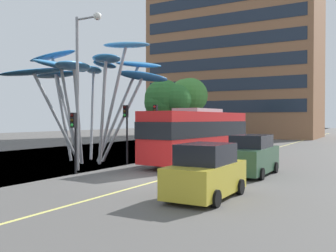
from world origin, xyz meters
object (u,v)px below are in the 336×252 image
red_bus (198,133)px  traffic_light_kerb_far (126,122)px  car_parked_mid (252,156)px  car_parked_near (206,173)px  leaf_sculpture (90,72)px  traffic_light_island_mid (156,120)px  traffic_light_kerb_near (74,130)px  no_entry_sign (151,139)px  street_lamp (82,73)px

red_bus → traffic_light_kerb_far: (-3.88, -2.79, 0.80)m
car_parked_mid → car_parked_near: bearing=-88.0°
leaf_sculpture → traffic_light_island_mid: bearing=41.5°
red_bus → traffic_light_island_mid: 3.58m
traffic_light_kerb_near → no_entry_sign: 8.57m
red_bus → street_lamp: street_lamp is taller
car_parked_mid → street_lamp: (-8.97, -3.09, 4.57)m
traffic_light_kerb_far → street_lamp: bearing=-96.2°
car_parked_near → no_entry_sign: size_ratio=1.83×
traffic_light_kerb_near → no_entry_sign: (-0.43, 8.51, -0.90)m
car_parked_near → no_entry_sign: 13.97m
traffic_light_island_mid → street_lamp: 7.33m
traffic_light_kerb_far → street_lamp: street_lamp is taller
car_parked_mid → traffic_light_kerb_near: bearing=-152.2°
leaf_sculpture → traffic_light_kerb_near: size_ratio=3.10×
traffic_light_kerb_near → no_entry_sign: size_ratio=1.48×
car_parked_near → no_entry_sign: (-9.01, 10.66, 0.54)m
traffic_light_kerb_far → traffic_light_island_mid: traffic_light_island_mid is taller
red_bus → no_entry_sign: red_bus is taller
leaf_sculpture → traffic_light_island_mid: 5.67m
traffic_light_island_mid → car_parked_near: bearing=-50.7°
red_bus → no_entry_sign: (-4.10, 0.67, -0.50)m
red_bus → no_entry_sign: bearing=170.7°
traffic_light_kerb_near → car_parked_near: bearing=-14.0°
leaf_sculpture → car_parked_mid: size_ratio=2.27×
red_bus → car_parked_mid: size_ratio=2.34×
red_bus → traffic_light_island_mid: traffic_light_island_mid is taller
street_lamp → red_bus: bearing=56.7°
traffic_light_kerb_near → street_lamp: (-0.62, 1.32, 3.17)m
red_bus → traffic_light_island_mid: (-3.46, 0.25, 0.88)m
red_bus → car_parked_near: 11.18m
traffic_light_island_mid → no_entry_sign: (-0.64, 0.42, -1.38)m
leaf_sculpture → traffic_light_island_mid: (3.44, 3.04, -3.33)m
traffic_light_kerb_far → no_entry_sign: bearing=93.5°
traffic_light_island_mid → car_parked_mid: (8.14, -3.68, -1.87)m
car_parked_near → no_entry_sign: bearing=130.2°
street_lamp → no_entry_sign: bearing=88.5°
car_parked_near → street_lamp: street_lamp is taller
red_bus → traffic_light_kerb_near: red_bus is taller
traffic_light_island_mid → car_parked_mid: size_ratio=0.88×
red_bus → car_parked_near: size_ratio=2.59×
traffic_light_kerb_near → street_lamp: size_ratio=0.37×
leaf_sculpture → car_parked_mid: bearing=-3.1°
leaf_sculpture → no_entry_sign: leaf_sculpture is taller
traffic_light_island_mid → street_lamp: size_ratio=0.45×
traffic_light_kerb_far → car_parked_mid: size_ratio=0.86×
street_lamp → leaf_sculpture: bearing=125.0°
leaf_sculpture → street_lamp: bearing=-55.0°
traffic_light_kerb_near → traffic_light_island_mid: 8.10m
leaf_sculpture → traffic_light_kerb_near: 7.09m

